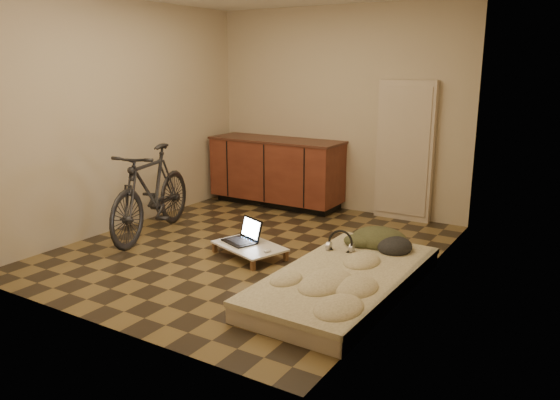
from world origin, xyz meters
The scene contains 10 objects.
room_shell centered at (0.00, 0.00, 1.30)m, with size 3.50×4.00×2.60m.
cabinets centered at (-0.75, 1.70, 0.47)m, with size 1.84×0.62×0.91m.
appliance_panel centered at (0.95, 1.94, 0.85)m, with size 0.70×0.10×1.70m, color beige.
bicycle centered at (-1.20, -0.19, 0.55)m, with size 0.50×1.71×1.11m, color black.
futon centered at (1.30, -0.48, 0.09)m, with size 1.03×2.08×0.18m.
clothing_pile centered at (1.31, 0.34, 0.29)m, with size 0.58×0.48×0.23m, color #393D23, non-canonical shape.
headphones centered at (1.04, -0.02, 0.27)m, with size 0.27×0.25×0.18m, color black, non-canonical shape.
lap_desk centered at (0.12, -0.19, 0.10)m, with size 0.83×0.67×0.12m.
laptop centered at (0.00, -0.13, 0.17)m, with size 0.42×0.40×0.23m.
mouse centered at (0.39, -0.28, 0.13)m, with size 0.05×0.09×0.03m, color white.
Camera 1 is at (3.10, -4.45, 1.89)m, focal length 35.00 mm.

